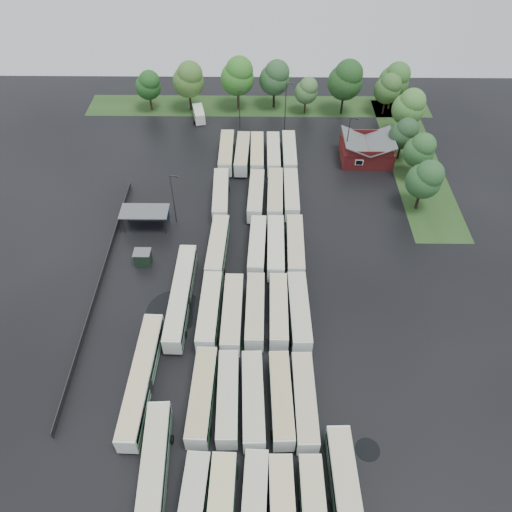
{
  "coord_description": "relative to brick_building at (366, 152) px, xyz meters",
  "views": [
    {
      "loc": [
        2.6,
        -43.71,
        58.14
      ],
      "look_at": [
        2.0,
        12.0,
        2.5
      ],
      "focal_mm": 35.0,
      "sensor_mm": 36.0,
      "label": 1
    }
  ],
  "objects": [
    {
      "name": "bus_r2c1",
      "position": [
        -25.26,
        -41.89,
        0.1
      ],
      "size": [
        2.87,
        12.86,
        3.57
      ],
      "rotation": [
        0.0,
        0.0,
        -0.01
      ],
      "color": "silver",
      "rests_on": "ground"
    },
    {
      "name": "bus_r4c2",
      "position": [
        -22.17,
        -14.56,
        0.03
      ],
      "size": [
        3.08,
        12.49,
        3.45
      ],
      "rotation": [
        0.0,
        0.0,
        -0.04
      ],
      "color": "silver",
      "rests_on": "ground"
    },
    {
      "name": "bus_r3c4",
      "position": [
        -15.66,
        -27.92,
        0.08
      ],
      "size": [
        2.92,
        12.74,
        3.53
      ],
      "rotation": [
        0.0,
        0.0,
        -0.02
      ],
      "color": "silver",
      "rests_on": "ground"
    },
    {
      "name": "grass_strip_north",
      "position": [
        -22.0,
        22.03,
        -1.86
      ],
      "size": [
        80.0,
        10.0,
        0.01
      ],
      "primitive_type": "cube",
      "color": "#213E17",
      "rests_on": "ground"
    },
    {
      "name": "bus_r4c0",
      "position": [
        -28.56,
        -14.67,
        0.1
      ],
      "size": [
        3.15,
        12.91,
        3.57
      ],
      "rotation": [
        0.0,
        0.0,
        0.03
      ],
      "color": "silver",
      "rests_on": "ground"
    },
    {
      "name": "lamp_post_back_e",
      "position": [
        -16.03,
        11.37,
        4.47
      ],
      "size": [
        1.68,
        0.33,
        10.92
      ],
      "color": "#2D2D30",
      "rests_on": "ground"
    },
    {
      "name": "tree_north_5",
      "position": [
        -2.67,
        18.71,
        6.34
      ],
      "size": [
        7.7,
        7.7,
        12.75
      ],
      "color": "black",
      "rests_on": "ground"
    },
    {
      "name": "artic_bus_west_c",
      "position": [
        -36.41,
        -52.49,
        0.04
      ],
      "size": [
        3.12,
        18.56,
        3.43
      ],
      "rotation": [
        0.0,
        0.0,
        -0.03
      ],
      "color": "silver",
      "rests_on": "ground"
    },
    {
      "name": "artic_bus_west_b",
      "position": [
        -33.02,
        -38.6,
        0.06
      ],
      "size": [
        2.96,
        18.74,
        3.47
      ],
      "rotation": [
        0.0,
        0.0,
        -0.02
      ],
      "color": "silver",
      "rests_on": "ground"
    },
    {
      "name": "bus_r0c2",
      "position": [
        -21.81,
        -68.44,
        0.03
      ],
      "size": [
        3.17,
        12.49,
        3.45
      ],
      "rotation": [
        0.0,
        0.0,
        -0.04
      ],
      "color": "silver",
      "rests_on": "ground"
    },
    {
      "name": "lamp_post_nw",
      "position": [
        -36.12,
        -19.62,
        3.84
      ],
      "size": [
        1.51,
        0.29,
        9.82
      ],
      "color": "#2D2D30",
      "rests_on": "ground"
    },
    {
      "name": "tree_north_2",
      "position": [
        -26.57,
        20.67,
        6.17
      ],
      "size": [
        7.54,
        7.54,
        12.49
      ],
      "color": "#38281D",
      "rests_on": "ground"
    },
    {
      "name": "brick_building",
      "position": [
        0.0,
        0.0,
        0.0
      ],
      "size": [
        10.07,
        8.6,
        5.39
      ],
      "color": "maroon",
      "rests_on": "ground"
    },
    {
      "name": "tree_east_3",
      "position": [
        9.38,
        8.73,
        5.29
      ],
      "size": [
        6.71,
        6.71,
        11.12
      ],
      "color": "black",
      "rests_on": "ground"
    },
    {
      "name": "lamp_post_back_w",
      "position": [
        -25.88,
        11.53,
        3.43
      ],
      "size": [
        1.4,
        0.27,
        9.12
      ],
      "color": "#2D2D30",
      "rests_on": "ground"
    },
    {
      "name": "bus_r5c0",
      "position": [
        -28.29,
        -0.69,
        0.07
      ],
      "size": [
        2.74,
        12.67,
        3.52
      ],
      "rotation": [
        0.0,
        0.0,
        0.0
      ],
      "color": "silver",
      "rests_on": "ground"
    },
    {
      "name": "grass_strip_east",
      "position": [
        10.0,
        0.03,
        -1.86
      ],
      "size": [
        10.0,
        50.0,
        0.01
      ],
      "primitive_type": "cube",
      "color": "#213E17",
      "rests_on": "ground"
    },
    {
      "name": "tree_north_1",
      "position": [
        -37.55,
        20.02,
        5.63
      ],
      "size": [
        7.03,
        7.03,
        11.65
      ],
      "color": "black",
      "rests_on": "ground"
    },
    {
      "name": "bus_r1c2",
      "position": [
        -22.11,
        -55.36,
        0.04
      ],
      "size": [
        3.15,
        12.57,
        3.47
      ],
      "rotation": [
        0.0,
        0.0,
        0.04
      ],
      "color": "silver",
      "rests_on": "ground"
    },
    {
      "name": "bus_r1c4",
      "position": [
        -15.74,
        -55.49,
        0.04
      ],
      "size": [
        2.84,
        12.49,
        3.46
      ],
      "rotation": [
        0.0,
        0.0,
        0.02
      ],
      "color": "silver",
      "rests_on": "ground"
    },
    {
      "name": "bus_r5c3",
      "position": [
        -18.83,
        -0.98,
        0.01
      ],
      "size": [
        2.64,
        12.28,
        3.42
      ],
      "rotation": [
        0.0,
        0.0,
        0.0
      ],
      "color": "silver",
      "rests_on": "ground"
    },
    {
      "name": "bus_r3c2",
      "position": [
        -21.84,
        -27.87,
        0.01
      ],
      "size": [
        3.07,
        12.34,
        3.41
      ],
      "rotation": [
        0.0,
        0.0,
        -0.04
      ],
      "color": "silver",
      "rests_on": "ground"
    },
    {
      "name": "bus_r5c4",
      "position": [
        -15.64,
        -0.66,
        0.05
      ],
      "size": [
        2.7,
        12.51,
        3.48
      ],
      "rotation": [
        0.0,
        0.0,
        -0.0
      ],
      "color": "silver",
      "rests_on": "ground"
    },
    {
      "name": "bus_r2c4",
      "position": [
        -15.7,
        -41.43,
        0.11
      ],
      "size": [
        3.03,
        12.95,
        3.59
      ],
      "rotation": [
        0.0,
        0.0,
        0.02
      ],
      "color": "silver",
      "rests_on": "ground"
    },
    {
      "name": "bus_r4c4",
      "position": [
        -15.76,
        -14.09,
        0.02
      ],
      "size": [
        2.73,
        12.34,
        3.43
      ],
      "rotation": [
        0.0,
        0.0,
        -0.01
      ],
      "color": "silver",
      "rests_on": "ground"
    },
    {
      "name": "bus_r3c3",
      "position": [
        -18.84,
        -28.15,
        0.08
      ],
      "size": [
        2.89,
        12.74,
        3.54
      ],
      "rotation": [
        0.0,
        0.0,
        -0.01
      ],
      "color": "silver",
      "rests_on": "ground"
    },
    {
      "name": "utility_hut",
      "position": [
        -40.2,
        -30.17,
        -0.55
      ],
      "size": [
        2.7,
        2.2,
        2.62
      ],
      "color": "black",
      "rests_on": "ground"
    },
    {
      "name": "puddle_3",
      "position": [
        -20.65,
        -43.5,
        -1.86
      ],
      "size": [
        2.99,
        2.99,
        0.01
      ],
      "primitive_type": "cylinder",
      "color": "black",
      "rests_on": "ground"
    },
    {
      "name": "tree_east_0",
      "position": [
        7.22,
        -15.65,
        4.75
      ],
      "size": [
        6.21,
        6.21,
        10.29
      ],
      "color": "black",
      "rests_on": "ground"
    },
    {
      "name": "bus_r4c3",
      "position": [
        -18.71,
        -14.41,
        0.1
      ],
      "size": [
        3.06,
        12.9,
        3.57
      ],
      "rotation": [
        0.0,
        0.0,
        -0.03
      ],
      "color": "silver",
      "rests_on": "ground"
    },
    {
      "name": "bus_r2c0",
      "position": [
        -28.56,
        -41.43,
        0.1
      ],
      "size": [
        2.99,
        12.9,
        3.58
      ],
      "rotation": [
        0.0,
        0.0,
        -0.02
      ],
      "color": "silver",
      "rests_on": "ground"
    },
    {
      "name": "bus_r5c2",
      "position": [
        -22.1,
        -0.9,
        -0.0
      ],
      "size": [
        2.66,
        12.2,
        3.39
      ],
      "rotation": [
        0.0,
        0.0,
        0.0
      ],
      "color": "silver",
      "rests_on": "ground"
    },
    {
      "name": "west_fence",
      "position": [
        -46.2,
        -34.77,
        -1.27
      ],
      "size": [
        0.1,
        50.0,
        1.2
      ],
      "primitive_type": "cube",
      "color": "#2D2D30",
      "rests_on": "ground"
    },
    {
      "name": "bus_r2c2",
      "position": [
        -22.03,
        -41.29,
        0.03
      ],
      "size": [
        2.78,
        12.38,
        3.44
      ],
      "rotation": [
        0.0,
        0.0,
        -0.01
      ],
      "color": "silver",
      "rests_on": "ground"
    },
    {
      "name": "bus_r3c0",
      "position": [
        -28.24,
        -28.24,
        0.09
      ],
      "size": [
        3.26,
        12.89,
        3.56
      ],
      "rotation": [
        0.0,
        0.0,
        -0.04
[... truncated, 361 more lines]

